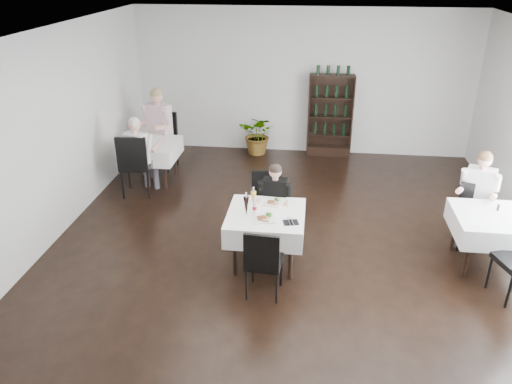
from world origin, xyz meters
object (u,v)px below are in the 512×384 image
Objects in this scene: main_table at (266,223)px; diner_main at (274,199)px; wine_shelf at (330,117)px; potted_tree at (259,134)px.

main_table is 0.53m from diner_main.
wine_shelf reaches higher than main_table.
wine_shelf is 3.89m from diner_main.
main_table is at bearing -82.03° from potted_tree.
potted_tree is 3.75m from diner_main.
wine_shelf is 1.40× the size of diner_main.
wine_shelf is 1.55m from potted_tree.
potted_tree is (-0.59, 4.20, -0.19)m from main_table.
wine_shelf is 1.70× the size of main_table.
main_table is at bearing -101.78° from wine_shelf.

